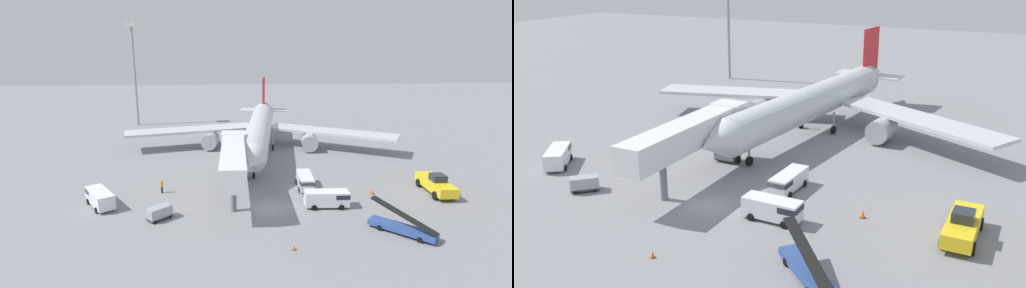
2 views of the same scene
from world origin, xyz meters
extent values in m
plane|color=gray|center=(0.00, 0.00, 0.00)|extent=(300.00, 300.00, 0.00)
cylinder|color=silver|center=(0.32, 24.84, 4.34)|extent=(8.50, 35.58, 4.32)
cone|color=silver|center=(-2.04, 5.23, 4.34)|extent=(4.70, 4.66, 4.23)
cone|color=silver|center=(2.82, 45.61, 4.66)|extent=(4.85, 6.95, 4.10)
cube|color=red|center=(2.62, 43.99, 8.66)|extent=(0.97, 5.12, 6.91)
cube|color=silver|center=(5.14, 43.22, 4.88)|extent=(5.59, 4.31, 0.24)
cube|color=silver|center=(-0.01, 43.84, 4.88)|extent=(5.59, 4.31, 0.24)
cube|color=silver|center=(14.00, 26.81, 3.37)|extent=(23.58, 16.11, 0.44)
cube|color=silver|center=(-12.50, 29.99, 3.37)|extent=(24.60, 11.23, 0.44)
cylinder|color=#A8A8AD|center=(9.75, 25.75, 1.72)|extent=(3.37, 4.14, 2.94)
cylinder|color=#A8A8AD|center=(-8.62, 27.96, 1.72)|extent=(3.37, 4.14, 2.94)
cylinder|color=gray|center=(-1.32, 11.17, 1.80)|extent=(0.28, 0.28, 2.49)
cylinder|color=black|center=(-1.32, 11.17, 0.55)|extent=(0.48, 1.13, 1.10)
cylinder|color=gray|center=(3.04, 26.65, 1.80)|extent=(0.28, 0.28, 2.49)
cylinder|color=black|center=(3.04, 26.65, 0.55)|extent=(0.48, 1.13, 1.10)
cylinder|color=gray|center=(-1.89, 27.24, 1.80)|extent=(0.28, 0.28, 2.49)
cylinder|color=black|center=(-1.89, 27.24, 0.55)|extent=(0.48, 1.13, 1.10)
cube|color=silver|center=(-4.32, 2.85, 5.39)|extent=(3.08, 17.02, 2.70)
cube|color=red|center=(-5.84, 2.86, 5.39)|extent=(0.10, 14.29, 0.44)
cube|color=silver|center=(-4.28, 11.95, 5.39)|extent=(3.46, 2.82, 2.84)
cube|color=#232833|center=(-4.27, 13.25, 5.64)|extent=(3.30, 0.25, 0.90)
cube|color=slate|center=(-4.28, 11.35, 2.22)|extent=(2.56, 1.81, 3.64)
cylinder|color=black|center=(-5.71, 11.36, 0.40)|extent=(0.30, 0.80, 0.80)
cylinder|color=black|center=(-2.86, 11.35, 0.40)|extent=(0.30, 0.80, 0.80)
cylinder|color=slate|center=(-4.33, -0.55, 2.02)|extent=(0.70, 0.70, 4.04)
cube|color=yellow|center=(22.61, 3.86, 1.17)|extent=(2.57, 7.42, 1.25)
cube|color=#232833|center=(22.60, 3.49, 2.25)|extent=(1.74, 1.83, 0.90)
cylinder|color=black|center=(23.74, 1.44, 0.55)|extent=(0.42, 1.11, 1.10)
cylinder|color=black|center=(21.40, 1.48, 0.55)|extent=(0.42, 1.11, 1.10)
cylinder|color=black|center=(23.81, 6.24, 0.55)|extent=(0.42, 1.11, 1.10)
cylinder|color=black|center=(21.48, 6.28, 0.55)|extent=(0.42, 1.11, 1.10)
cube|color=#2D4C8E|center=(13.30, -7.32, 0.57)|extent=(6.24, 6.02, 0.55)
cube|color=black|center=(13.30, -7.32, 2.08)|extent=(5.75, 5.50, 2.42)
cylinder|color=black|center=(11.23, -6.45, 0.30)|extent=(0.59, 0.57, 0.60)
cylinder|color=black|center=(12.32, -5.30, 0.30)|extent=(0.59, 0.57, 0.60)
cylinder|color=black|center=(14.29, -9.33, 0.30)|extent=(0.59, 0.57, 0.60)
cylinder|color=black|center=(15.38, -8.18, 0.30)|extent=(0.59, 0.57, 0.60)
cube|color=white|center=(-20.61, 1.77, 1.15)|extent=(4.75, 5.63, 1.73)
cube|color=#1E232D|center=(-21.67, 3.30, 1.53)|extent=(2.66, 2.59, 0.55)
cylinder|color=black|center=(-22.36, 2.62, 0.34)|extent=(0.68, 0.76, 0.68)
cylinder|color=black|center=(-20.79, 3.71, 0.34)|extent=(0.68, 0.76, 0.68)
cylinder|color=black|center=(-20.44, -0.17, 0.34)|extent=(0.68, 0.76, 0.68)
cylinder|color=black|center=(-18.86, 0.92, 0.34)|extent=(0.68, 0.76, 0.68)
cube|color=white|center=(5.54, 6.76, 1.09)|extent=(2.13, 5.54, 1.60)
cube|color=#1E232D|center=(5.46, 4.90, 1.44)|extent=(2.00, 1.83, 0.51)
cylinder|color=black|center=(6.37, 5.03, 0.34)|extent=(0.37, 0.69, 0.68)
cylinder|color=black|center=(4.56, 5.11, 0.34)|extent=(0.37, 0.69, 0.68)
cylinder|color=black|center=(6.52, 8.41, 0.34)|extent=(0.37, 0.69, 0.68)
cylinder|color=black|center=(4.71, 8.49, 0.34)|extent=(0.37, 0.69, 0.68)
cube|color=white|center=(6.97, 0.01, 1.17)|extent=(5.35, 2.09, 1.76)
cube|color=#1E232D|center=(8.77, -0.03, 1.55)|extent=(1.75, 2.03, 0.56)
cylinder|color=black|center=(8.64, 0.91, 0.34)|extent=(0.69, 0.37, 0.68)
cylinder|color=black|center=(8.59, -0.97, 0.34)|extent=(0.69, 0.37, 0.68)
cylinder|color=black|center=(5.35, 1.00, 0.34)|extent=(0.69, 0.37, 0.68)
cylinder|color=black|center=(5.30, -0.89, 0.34)|extent=(0.69, 0.37, 0.68)
cube|color=#38383D|center=(-12.73, -2.36, 0.29)|extent=(2.91, 2.85, 0.22)
cube|color=#999EA5|center=(-12.73, -2.36, 0.96)|extent=(2.91, 2.85, 1.12)
cylinder|color=black|center=(-13.00, -3.46, 0.18)|extent=(0.34, 0.33, 0.36)
cylinder|color=black|center=(-13.84, -2.57, 0.18)|extent=(0.34, 0.33, 0.36)
cylinder|color=black|center=(-11.61, -2.15, 0.18)|extent=(0.34, 0.33, 0.36)
cylinder|color=black|center=(-12.45, -1.26, 0.18)|extent=(0.34, 0.33, 0.36)
cylinder|color=#1E2333|center=(-13.88, 5.86, 0.44)|extent=(0.29, 0.29, 0.89)
cylinder|color=orange|center=(-13.88, 5.86, 1.24)|extent=(0.38, 0.38, 0.70)
sphere|color=tan|center=(-13.88, 5.86, 1.73)|extent=(0.24, 0.24, 0.24)
cube|color=black|center=(14.06, 4.01, 0.01)|extent=(0.50, 0.50, 0.03)
cone|color=orange|center=(14.06, 4.01, 0.39)|extent=(0.43, 0.43, 0.74)
cube|color=black|center=(1.48, -9.99, 0.01)|extent=(0.37, 0.37, 0.03)
cone|color=orange|center=(1.48, -9.99, 0.30)|extent=(0.32, 0.32, 0.55)
cylinder|color=#93969B|center=(-27.60, 52.05, 11.61)|extent=(0.56, 0.56, 23.21)
cube|color=silver|center=(-27.60, 52.05, 23.71)|extent=(2.40, 2.40, 1.00)
camera|label=1|loc=(-4.14, -43.99, 19.35)|focal=27.55mm
camera|label=2|loc=(26.48, -40.15, 22.06)|focal=38.89mm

